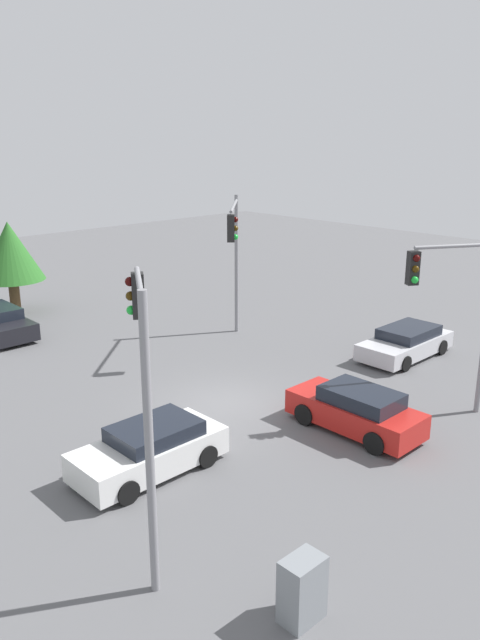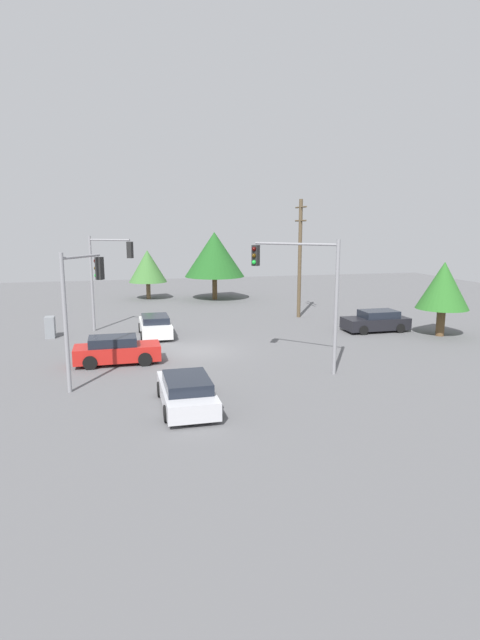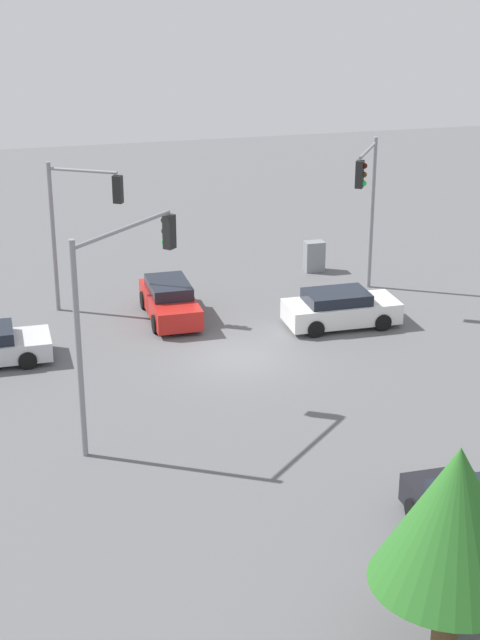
% 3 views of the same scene
% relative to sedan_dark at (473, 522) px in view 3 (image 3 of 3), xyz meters
% --- Properties ---
extents(ground_plane, '(80.00, 80.00, 0.00)m').
position_rel_sedan_dark_xyz_m(ground_plane, '(-2.51, 12.70, -0.68)').
color(ground_plane, '#5B5B5E').
extents(sedan_dark, '(2.04, 4.35, 1.42)m').
position_rel_sedan_dark_xyz_m(sedan_dark, '(0.00, 0.00, 0.00)').
color(sedan_dark, black).
rests_on(sedan_dark, ground_plane).
extents(sedan_red, '(1.86, 4.36, 1.45)m').
position_rel_sedan_dark_xyz_m(sedan_red, '(-4.13, 17.14, 0.02)').
color(sedan_red, red).
rests_on(sedan_red, ground_plane).
extents(sedan_white, '(4.31, 2.00, 1.38)m').
position_rel_sedan_dark_xyz_m(sedan_white, '(2.02, 14.68, -0.01)').
color(sedan_white, silver).
rests_on(sedan_white, ground_plane).
extents(traffic_signal_main, '(2.72, 1.72, 5.98)m').
position_rel_sedan_dark_xyz_m(traffic_signal_main, '(-7.28, 18.56, 3.37)').
color(traffic_signal_main, gray).
rests_on(traffic_signal_main, ground_plane).
extents(traffic_signal_cross, '(3.50, 3.39, 6.44)m').
position_rel_sedan_dark_xyz_m(traffic_signal_cross, '(-7.30, 8.22, 3.77)').
color(traffic_signal_cross, gray).
rests_on(traffic_signal_cross, ground_plane).
extents(traffic_signal_aux, '(1.94, 2.85, 6.40)m').
position_rel_sedan_dark_xyz_m(traffic_signal_aux, '(4.10, 17.57, 3.65)').
color(traffic_signal_aux, gray).
rests_on(traffic_signal_aux, ground_plane).
extents(electrical_cabinet, '(0.86, 0.59, 1.36)m').
position_rel_sedan_dark_xyz_m(electrical_cabinet, '(3.19, 21.24, -0.00)').
color(electrical_cabinet, gray).
rests_on(electrical_cabinet, ground_plane).
extents(tree_right, '(3.31, 3.31, 4.81)m').
position_rel_sedan_dark_xyz_m(tree_right, '(-2.35, -3.31, 2.58)').
color(tree_right, brown).
rests_on(tree_right, ground_plane).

